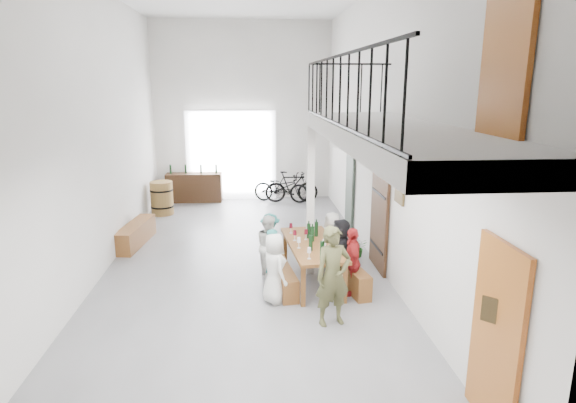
{
  "coord_description": "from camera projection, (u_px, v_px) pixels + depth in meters",
  "views": [
    {
      "loc": [
        0.13,
        -9.27,
        3.67
      ],
      "look_at": [
        0.87,
        -0.5,
        1.47
      ],
      "focal_mm": 30.0,
      "sensor_mm": 36.0,
      "label": 1
    }
  ],
  "objects": [
    {
      "name": "guest_left_a",
      "position": [
        274.0,
        268.0,
        8.11
      ],
      "size": [
        0.59,
        0.7,
        1.22
      ],
      "primitive_type": "imported",
      "rotation": [
        0.0,
        0.0,
        1.98
      ],
      "color": "white",
      "rests_on": "ground"
    },
    {
      "name": "guest_left_d",
      "position": [
        270.0,
        240.0,
        9.78
      ],
      "size": [
        0.54,
        0.77,
        1.1
      ],
      "primitive_type": "imported",
      "rotation": [
        0.0,
        0.0,
        1.77
      ],
      "color": "teal",
      "rests_on": "ground"
    },
    {
      "name": "right_wall_decor",
      "position": [
        407.0,
        203.0,
        7.84
      ],
      "size": [
        0.07,
        8.28,
        5.07
      ],
      "color": "#9F551C",
      "rests_on": "ground"
    },
    {
      "name": "oak_barrel",
      "position": [
        162.0,
        198.0,
        13.62
      ],
      "size": [
        0.64,
        0.64,
        0.94
      ],
      "color": "brown",
      "rests_on": "ground"
    },
    {
      "name": "guest_right_b",
      "position": [
        341.0,
        250.0,
        8.98
      ],
      "size": [
        0.66,
        1.19,
        1.22
      ],
      "primitive_type": "imported",
      "rotation": [
        0.0,
        0.0,
        -1.85
      ],
      "color": "black",
      "rests_on": "ground"
    },
    {
      "name": "guest_right_c",
      "position": [
        332.0,
        240.0,
        9.66
      ],
      "size": [
        0.46,
        0.62,
        1.16
      ],
      "primitive_type": "imported",
      "rotation": [
        0.0,
        0.0,
        -1.41
      ],
      "color": "white",
      "rests_on": "ground"
    },
    {
      "name": "balcony",
      "position": [
        390.0,
        138.0,
        6.26
      ],
      "size": [
        1.52,
        5.62,
        4.0
      ],
      "color": "silver",
      "rests_on": "ground"
    },
    {
      "name": "tableware",
      "position": [
        309.0,
        236.0,
        8.79
      ],
      "size": [
        0.57,
        1.5,
        0.35
      ],
      "color": "black",
      "rests_on": "tasting_table"
    },
    {
      "name": "tasting_table",
      "position": [
        313.0,
        247.0,
        8.85
      ],
      "size": [
        1.04,
        2.17,
        0.79
      ],
      "rotation": [
        0.0,
        0.0,
        0.09
      ],
      "color": "brown",
      "rests_on": "ground"
    },
    {
      "name": "guest_right_a",
      "position": [
        352.0,
        261.0,
        8.43
      ],
      "size": [
        0.32,
        0.72,
        1.22
      ],
      "primitive_type": "imported",
      "rotation": [
        0.0,
        0.0,
        -1.6
      ],
      "color": "maroon",
      "rests_on": "ground"
    },
    {
      "name": "potted_plant",
      "position": [
        358.0,
        247.0,
        10.33
      ],
      "size": [
        0.38,
        0.33,
        0.42
      ],
      "primitive_type": "imported",
      "rotation": [
        0.0,
        0.0,
        -0.01
      ],
      "color": "#184516",
      "rests_on": "ground"
    },
    {
      "name": "bench_wall",
      "position": [
        345.0,
        270.0,
        9.05
      ],
      "size": [
        0.59,
        1.96,
        0.45
      ],
      "primitive_type": "cube",
      "rotation": [
        0.0,
        0.0,
        0.18
      ],
      "color": "brown",
      "rests_on": "ground"
    },
    {
      "name": "guest_left_b",
      "position": [
        274.0,
        259.0,
        8.64
      ],
      "size": [
        0.36,
        0.47,
        1.14
      ],
      "primitive_type": "imported",
      "rotation": [
        0.0,
        0.0,
        1.81
      ],
      "color": "teal",
      "rests_on": "ground"
    },
    {
      "name": "guest_left_c",
      "position": [
        269.0,
        245.0,
        9.27
      ],
      "size": [
        0.6,
        0.69,
        1.2
      ],
      "primitive_type": "imported",
      "rotation": [
        0.0,
        0.0,
        1.84
      ],
      "color": "white",
      "rests_on": "ground"
    },
    {
      "name": "gateway_portal",
      "position": [
        231.0,
        156.0,
        15.22
      ],
      "size": [
        2.8,
        0.08,
        2.8
      ],
      "primitive_type": "cube",
      "color": "white",
      "rests_on": "ground"
    },
    {
      "name": "bench_inner",
      "position": [
        281.0,
        274.0,
        8.92
      ],
      "size": [
        0.51,
        1.81,
        0.41
      ],
      "primitive_type": "cube",
      "rotation": [
        0.0,
        0.0,
        0.13
      ],
      "color": "brown",
      "rests_on": "ground"
    },
    {
      "name": "counter_bottles",
      "position": [
        193.0,
        169.0,
        14.93
      ],
      "size": [
        1.47,
        0.11,
        0.28
      ],
      "color": "black",
      "rests_on": "serving_counter"
    },
    {
      "name": "room_walls",
      "position": [
        240.0,
        88.0,
        8.99
      ],
      "size": [
        12.0,
        12.0,
        12.0
      ],
      "color": "white",
      "rests_on": "ground"
    },
    {
      "name": "host_standing",
      "position": [
        333.0,
        276.0,
        7.33
      ],
      "size": [
        0.65,
        0.52,
        1.57
      ],
      "primitive_type": "imported",
      "rotation": [
        0.0,
        0.0,
        0.27
      ],
      "color": "#494A29",
      "rests_on": "ground"
    },
    {
      "name": "side_bench",
      "position": [
        136.0,
        234.0,
        11.12
      ],
      "size": [
        0.61,
        1.8,
        0.5
      ],
      "primitive_type": "cube",
      "rotation": [
        0.0,
        0.0,
        -0.13
      ],
      "color": "brown",
      "rests_on": "ground"
    },
    {
      "name": "floor",
      "position": [
        244.0,
        266.0,
        9.84
      ],
      "size": [
        12.0,
        12.0,
        0.0
      ],
      "primitive_type": "plane",
      "color": "slate",
      "rests_on": "ground"
    },
    {
      "name": "bicycle_near",
      "position": [
        281.0,
        187.0,
        15.04
      ],
      "size": [
        1.87,
        1.18,
        0.93
      ],
      "primitive_type": "imported",
      "rotation": [
        0.0,
        0.0,
        1.22
      ],
      "color": "black",
      "rests_on": "ground"
    },
    {
      "name": "bicycle_far",
      "position": [
        292.0,
        187.0,
        14.96
      ],
      "size": [
        1.66,
        0.54,
        0.99
      ],
      "primitive_type": "imported",
      "rotation": [
        0.0,
        0.0,
        1.53
      ],
      "color": "black",
      "rests_on": "ground"
    },
    {
      "name": "serving_counter",
      "position": [
        194.0,
        188.0,
        15.07
      ],
      "size": [
        1.72,
        0.52,
        0.9
      ],
      "primitive_type": "cube",
      "rotation": [
        0.0,
        0.0,
        -0.03
      ],
      "color": "#3E2513",
      "rests_on": "ground"
    }
  ]
}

